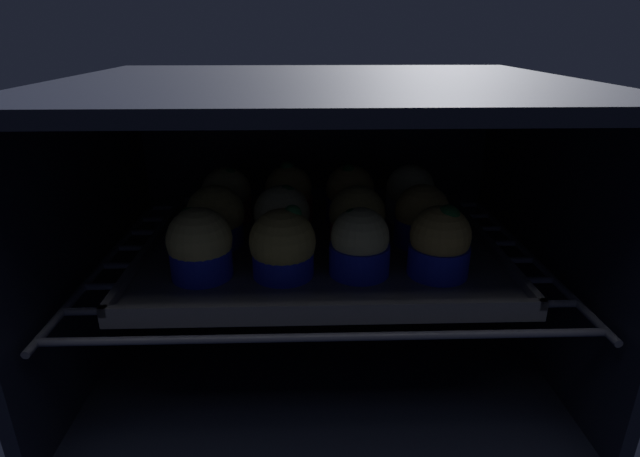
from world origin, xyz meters
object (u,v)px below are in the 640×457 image
muffin_row0_col1 (283,247)px  muffin_row2_col1 (289,195)px  muffin_row2_col2 (350,195)px  muffin_row1_col2 (357,219)px  muffin_row0_col0 (200,246)px  muffin_row1_col3 (422,217)px  muffin_row2_col0 (227,197)px  baking_tray (320,247)px  muffin_row2_col3 (410,195)px  muffin_row0_col2 (360,244)px  muffin_row1_col1 (282,218)px  muffin_row0_col3 (440,243)px

muffin_row0_col1 → muffin_row2_col1: 17.41cm
muffin_row2_col2 → muffin_row1_col2: bearing=-89.2°
muffin_row0_col0 → muffin_row0_col1: muffin_row0_col1 is taller
muffin_row1_col3 → muffin_row2_col1: bearing=152.0°
muffin_row2_col0 → muffin_row2_col1: size_ratio=0.91×
baking_tray → muffin_row2_col3: muffin_row2_col3 is taller
muffin_row0_col2 → muffin_row2_col0: bearing=134.4°
muffin_row1_col1 → muffin_row1_col3: bearing=-1.3°
muffin_row0_col0 → muffin_row2_col0: same height
muffin_row0_col1 → muffin_row1_col2: bearing=43.0°
muffin_row2_col0 → muffin_row2_col2: bearing=-1.1°
muffin_row0_col1 → muffin_row0_col3: (17.19, -0.30, 0.32)cm
baking_tray → muffin_row2_col1: size_ratio=5.07×
muffin_row0_col2 → muffin_row1_col1: size_ratio=0.98×
muffin_row0_col2 → muffin_row0_col3: (8.76, -0.50, 0.26)cm
muffin_row1_col1 → muffin_row2_col0: size_ratio=1.00×
muffin_row0_col3 → muffin_row1_col2: size_ratio=1.08×
muffin_row0_col1 → muffin_row0_col3: bearing=-1.0°
baking_tray → muffin_row2_col2: (4.51, 8.62, 4.22)cm
baking_tray → muffin_row2_col3: bearing=33.5°
muffin_row1_col2 → muffin_row0_col0: bearing=-155.2°
muffin_row0_col2 → muffin_row1_col2: size_ratio=1.00×
muffin_row0_col1 → muffin_row2_col0: (-8.56, 17.55, 0.10)cm
muffin_row0_col2 → muffin_row1_col2: bearing=86.2°
muffin_row0_col1 → muffin_row2_col2: bearing=62.8°
muffin_row2_col2 → muffin_row0_col3: bearing=-64.5°
muffin_row0_col2 → muffin_row2_col2: 17.01cm
muffin_row0_col3 → muffin_row1_col2: (-8.22, 8.68, -0.31)cm
baking_tray → muffin_row0_col0: (-13.34, -8.53, 4.11)cm
muffin_row0_col2 → muffin_row2_col1: bearing=115.7°
muffin_row2_col3 → baking_tray: bearing=-146.5°
muffin_row0_col0 → muffin_row1_col3: bearing=17.7°
muffin_row0_col1 → muffin_row0_col3: 17.20cm
muffin_row1_col2 → muffin_row1_col3: size_ratio=0.99×
muffin_row2_col0 → muffin_row2_col1: muffin_row2_col1 is taller
muffin_row0_col3 → muffin_row1_col3: (-0.06, 8.70, -0.23)cm
muffin_row0_col0 → muffin_row1_col1: (8.58, 8.73, -0.12)cm
muffin_row2_col2 → muffin_row0_col2: bearing=-91.4°
muffin_row1_col2 → muffin_row2_col3: 12.20cm
muffin_row0_col0 → muffin_row0_col3: 26.20cm
muffin_row0_col0 → muffin_row2_col2: muffin_row2_col2 is taller
muffin_row2_col3 → muffin_row2_col0: bearing=179.3°
muffin_row1_col1 → muffin_row1_col3: size_ratio=1.01×
muffin_row0_col0 → muffin_row2_col2: bearing=43.8°
muffin_row0_col1 → muffin_row2_col3: same height
muffin_row0_col1 → muffin_row1_col2: 12.28cm
muffin_row1_col3 → muffin_row2_col1: (-16.96, 9.01, 0.22)cm
muffin_row2_col0 → baking_tray: bearing=-34.8°
baking_tray → muffin_row1_col1: 6.21cm
baking_tray → muffin_row0_col1: 10.39cm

